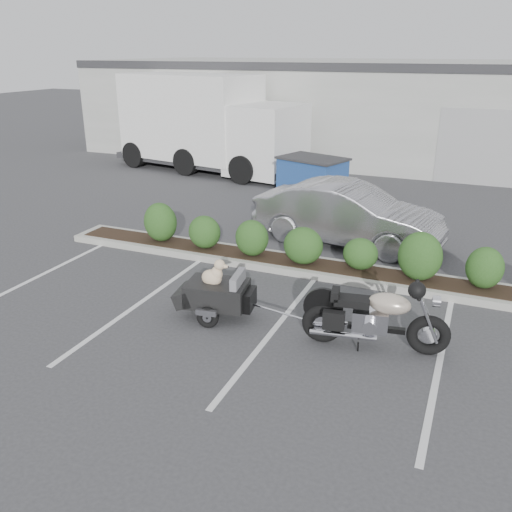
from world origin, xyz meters
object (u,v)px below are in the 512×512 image
at_px(pet_trailer, 216,293).
at_px(delivery_truck, 209,126).
at_px(motorcycle, 375,318).
at_px(sedan, 348,215).
at_px(dumpster, 312,178).

bearing_deg(pet_trailer, delivery_truck, 108.94).
height_order(motorcycle, pet_trailer, motorcycle).
bearing_deg(pet_trailer, sedan, 66.93).
xyz_separation_m(motorcycle, delivery_truck, (-8.67, 11.11, 1.19)).
height_order(sedan, dumpster, sedan).
height_order(pet_trailer, dumpster, dumpster).
bearing_deg(pet_trailer, motorcycle, -9.39).
height_order(pet_trailer, delivery_truck, delivery_truck).
relative_size(motorcycle, sedan, 0.52).
relative_size(dumpster, delivery_truck, 0.29).
distance_m(pet_trailer, delivery_truck, 12.62).
xyz_separation_m(motorcycle, sedan, (-1.61, 4.72, 0.21)).
height_order(motorcycle, delivery_truck, delivery_truck).
bearing_deg(dumpster, pet_trailer, -65.26).
bearing_deg(dumpster, delivery_truck, 171.03).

